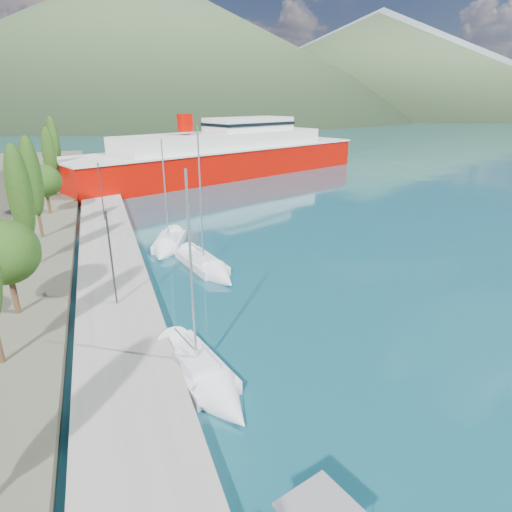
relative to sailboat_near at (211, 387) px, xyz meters
name	(u,v)px	position (x,y,z in m)	size (l,w,h in m)	color
ground	(128,148)	(5.31, 114.10, -0.31)	(1400.00, 1400.00, 0.00)	#144A57
quay	(110,257)	(-3.69, 20.10, 0.09)	(5.00, 88.00, 0.80)	gray
hills_far	(197,48)	(143.90, 612.83, 77.08)	(1480.00, 900.00, 180.00)	slate
hills_near	(217,53)	(103.36, 366.60, 48.87)	(1010.00, 520.00, 115.00)	#394E2F
tree_row	(29,192)	(-9.56, 24.18, 5.41)	(3.92, 64.39, 10.33)	#47301E
lamp_posts	(111,258)	(-3.69, 9.31, 3.78)	(0.15, 45.54, 6.06)	#2D2D33
sailboat_near	(211,387)	(0.00, 0.00, 0.00)	(4.04, 8.26, 11.41)	silver
sailboat_mid	(212,271)	(3.86, 14.27, -0.01)	(3.83, 8.82, 12.31)	silver
sailboat_far	(166,248)	(1.23, 20.99, 0.00)	(4.82, 7.75, 10.88)	silver
ferry	(226,156)	(18.29, 58.82, 3.19)	(58.32, 32.67, 11.49)	#AB0700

